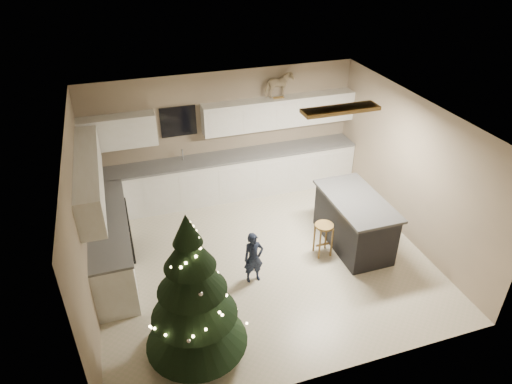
# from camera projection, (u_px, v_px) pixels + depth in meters

# --- Properties ---
(ground_plane) EXTENTS (5.50, 5.50, 0.00)m
(ground_plane) POSITION_uv_depth(u_px,v_px,m) (262.00, 258.00, 7.97)
(ground_plane) COLOR beige
(room_shell) EXTENTS (5.52, 5.02, 2.61)m
(room_shell) POSITION_uv_depth(u_px,v_px,m) (264.00, 170.00, 7.07)
(room_shell) COLOR gray
(room_shell) RESTS_ON ground_plane
(cabinetry) EXTENTS (5.50, 3.20, 2.00)m
(cabinetry) POSITION_uv_depth(u_px,v_px,m) (190.00, 184.00, 8.68)
(cabinetry) COLOR white
(cabinetry) RESTS_ON ground_plane
(island) EXTENTS (0.90, 1.70, 0.95)m
(island) POSITION_uv_depth(u_px,v_px,m) (354.00, 221.00, 8.09)
(island) COLOR black
(island) RESTS_ON ground_plane
(bar_stool) EXTENTS (0.32, 0.32, 0.61)m
(bar_stool) POSITION_uv_depth(u_px,v_px,m) (324.00, 232.00, 7.85)
(bar_stool) COLOR brown
(bar_stool) RESTS_ON ground_plane
(christmas_tree) EXTENTS (1.42, 1.37, 2.26)m
(christmas_tree) POSITION_uv_depth(u_px,v_px,m) (194.00, 301.00, 5.80)
(christmas_tree) COLOR #3F2816
(christmas_tree) RESTS_ON ground_plane
(toddler) EXTENTS (0.34, 0.23, 0.91)m
(toddler) POSITION_uv_depth(u_px,v_px,m) (254.00, 258.00, 7.27)
(toddler) COLOR black
(toddler) RESTS_ON ground_plane
(rocking_horse) EXTENTS (0.63, 0.40, 0.51)m
(rocking_horse) POSITION_uv_depth(u_px,v_px,m) (279.00, 85.00, 8.98)
(rocking_horse) COLOR brown
(rocking_horse) RESTS_ON cabinetry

